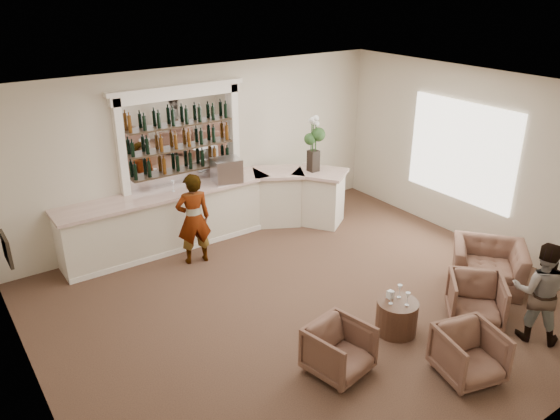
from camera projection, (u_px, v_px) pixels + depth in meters
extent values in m
plane|color=brown|center=(312.00, 304.00, 8.67)|extent=(8.00, 8.00, 0.00)
cube|color=beige|center=(204.00, 151.00, 10.65)|extent=(8.00, 0.04, 3.30)
cube|color=beige|center=(25.00, 291.00, 5.92)|extent=(0.04, 7.00, 3.30)
cube|color=beige|center=(484.00, 160.00, 10.12)|extent=(0.04, 7.00, 3.30)
cube|color=white|center=(317.00, 97.00, 7.36)|extent=(8.00, 7.00, 0.04)
cube|color=white|center=(461.00, 151.00, 10.46)|extent=(0.05, 2.40, 1.90)
cube|color=black|center=(6.00, 249.00, 6.84)|extent=(0.04, 0.46, 0.38)
cube|color=#BEAD97|center=(8.00, 248.00, 6.85)|extent=(0.01, 0.38, 0.30)
cube|color=silver|center=(168.00, 221.00, 10.30)|extent=(4.00, 0.70, 1.08)
cube|color=beige|center=(166.00, 193.00, 10.06)|extent=(4.10, 0.82, 0.06)
cube|color=silver|center=(277.00, 198.00, 11.36)|extent=(1.12, 1.04, 1.08)
cube|color=beige|center=(278.00, 172.00, 11.12)|extent=(1.27, 1.19, 0.06)
cube|color=silver|center=(319.00, 198.00, 11.34)|extent=(1.08, 1.14, 1.08)
cube|color=beige|center=(321.00, 173.00, 11.10)|extent=(1.24, 1.29, 0.06)
cube|color=white|center=(178.00, 250.00, 10.25)|extent=(4.00, 0.06, 0.10)
cube|color=white|center=(180.00, 140.00, 10.26)|extent=(2.15, 0.02, 1.65)
cube|color=white|center=(124.00, 178.00, 9.81)|extent=(0.14, 0.16, 2.90)
cube|color=white|center=(235.00, 156.00, 11.01)|extent=(0.14, 0.16, 2.90)
cube|color=white|center=(177.00, 94.00, 9.86)|extent=(2.52, 0.16, 0.18)
cube|color=white|center=(177.00, 87.00, 9.81)|extent=(2.64, 0.20, 0.08)
cube|color=#36281B|center=(184.00, 171.00, 10.40)|extent=(2.05, 0.20, 0.03)
cube|color=#36281B|center=(183.00, 148.00, 10.23)|extent=(2.05, 0.20, 0.03)
cube|color=#36281B|center=(181.00, 126.00, 10.05)|extent=(2.05, 0.20, 0.03)
cylinder|color=#492D1F|center=(397.00, 317.00, 7.91)|extent=(0.60, 0.60, 0.50)
imported|color=gray|center=(193.00, 219.00, 9.64)|extent=(0.68, 0.52, 1.69)
imported|color=gray|center=(540.00, 292.00, 7.59)|extent=(0.88, 0.93, 1.51)
imported|color=brown|center=(339.00, 350.00, 7.06)|extent=(0.87, 0.89, 0.69)
imported|color=brown|center=(469.00, 354.00, 6.98)|extent=(0.92, 0.93, 0.70)
imported|color=brown|center=(476.00, 300.00, 8.13)|extent=(1.11, 1.11, 0.72)
imported|color=brown|center=(488.00, 265.00, 9.06)|extent=(1.49, 1.51, 0.74)
cube|color=#B9B9BE|center=(227.00, 170.00, 10.46)|extent=(0.58, 0.51, 0.46)
cube|color=black|center=(313.00, 161.00, 11.03)|extent=(0.20, 0.20, 0.43)
cube|color=white|center=(390.00, 295.00, 7.88)|extent=(0.08, 0.08, 0.12)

